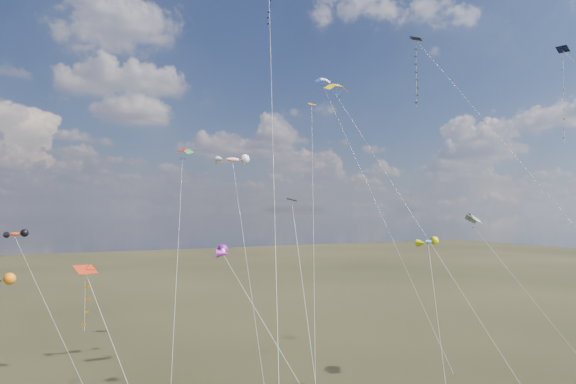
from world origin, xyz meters
name	(u,v)px	position (x,y,z in m)	size (l,w,h in m)	color
diamond_black_high	(431,86)	(12.02, 11.99, 28.97)	(8.71, 25.61, 34.00)	black
diamond_navy_tall	(270,29)	(1.41, 25.26, 36.89)	(14.28, 32.60, 43.28)	#0C0B54
diamond_black_mid	(300,264)	(-2.70, 10.51, 13.15)	(4.12, 12.73, 18.32)	black
diamond_red_low	(89,306)	(-18.17, 8.53, 11.53)	(5.40, 6.72, 13.96)	red
diamond_orange_center	(313,185)	(5.82, 23.62, 20.05)	(8.45, 15.32, 30.18)	#C66807
parafoil_yellow	(338,86)	(8.66, 23.07, 30.99)	(6.11, 23.68, 31.79)	#E7BA08
parafoil_blue_white	(324,81)	(14.07, 35.21, 34.94)	(5.55, 20.44, 35.81)	#1541AE
parafoil_striped	(474,217)	(20.50, 15.02, 16.58)	(8.46, 10.99, 17.32)	gold
parafoil_tricolor	(183,151)	(-6.87, 29.71, 23.66)	(7.37, 20.83, 24.37)	gold
novelty_orange_black	(15,235)	(-22.93, 37.77, 14.66)	(7.85, 11.35, 15.24)	#EA3E14
novelty_white_purple	(223,252)	(-8.73, 11.12, 14.24)	(6.78, 10.33, 14.73)	white
novelty_redwhite_stripe	(233,160)	(-0.42, 31.58, 23.15)	(4.85, 17.77, 23.86)	red
novelty_blue_yellow	(428,242)	(12.60, 13.21, 14.23)	(5.53, 7.98, 14.75)	#235AB3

